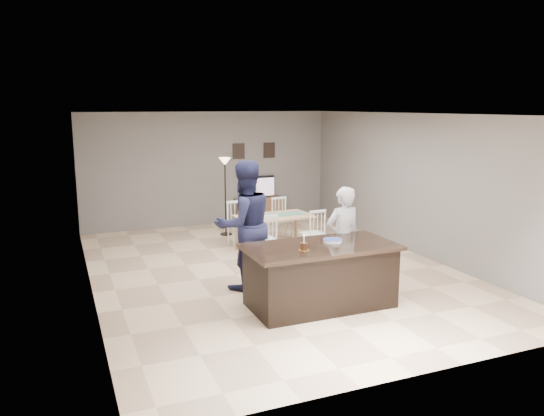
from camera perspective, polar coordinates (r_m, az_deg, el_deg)
name	(u,v)px	position (r m, az deg, el deg)	size (l,w,h in m)	color
floor	(272,270)	(9.35, 0.04, -6.71)	(8.00, 8.00, 0.00)	#D9B58B
room_shell	(272,175)	(8.99, 0.04, 3.54)	(8.00, 8.00, 8.00)	slate
kitchen_island	(320,275)	(7.66, 5.21, -7.23)	(2.15, 1.10, 0.90)	black
tv_console	(259,210)	(13.11, -1.37, -0.21)	(1.20, 0.40, 0.60)	brown
television	(258,187)	(13.07, -1.49, 2.27)	(0.91, 0.12, 0.53)	black
tv_screen_glow	(259,187)	(13.00, -1.37, 2.25)	(0.78, 0.78, 0.00)	orange
picture_frames	(254,151)	(13.08, -1.93, 6.18)	(1.10, 0.02, 0.38)	black
doorway	(101,251)	(6.16, -17.88, -4.45)	(0.00, 2.10, 2.65)	black
woman	(343,238)	(8.34, 7.61, -3.22)	(0.59, 0.39, 1.62)	#B1B2B5
man	(244,225)	(8.25, -2.99, -1.85)	(0.98, 0.77, 2.03)	#191B39
birthday_cake	(304,246)	(7.25, 3.45, -4.14)	(0.14, 0.14, 0.22)	yellow
plate_stack	(332,241)	(7.71, 6.52, -3.51)	(0.28, 0.28, 0.04)	white
dining_table	(274,221)	(10.51, 0.24, -1.46)	(1.54, 1.76, 0.91)	tan
floor_lamp	(225,175)	(11.66, -5.07, 3.53)	(0.26, 0.26, 1.73)	black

